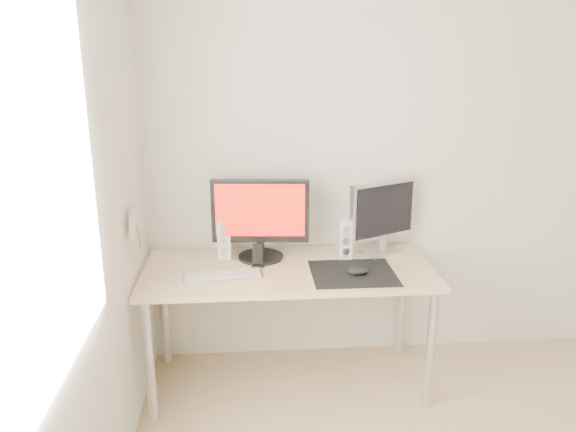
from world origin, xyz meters
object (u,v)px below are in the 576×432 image
mouse (358,271)px  speaker_left (224,239)px  main_monitor (260,216)px  desk (288,280)px  second_monitor (383,214)px  speaker_right (345,239)px  keyboard (223,275)px  phone_dock (258,259)px

mouse → speaker_left: bearing=155.8°
main_monitor → speaker_left: size_ratio=2.37×
main_monitor → speaker_left: 0.25m
desk → second_monitor: 0.68m
desk → mouse: bearing=-21.1°
second_monitor → speaker_right: bearing=-163.2°
speaker_right → keyboard: (-0.69, -0.23, -0.11)m
speaker_right → phone_dock: size_ratio=1.79×
speaker_right → speaker_left: bearing=175.3°
main_monitor → speaker_left: (-0.21, 0.03, -0.14)m
mouse → desk: 0.40m
main_monitor → speaker_right: main_monitor is taller
second_monitor → speaker_left: 0.93m
desk → speaker_left: speaker_left is taller
second_monitor → speaker_left: second_monitor is taller
main_monitor → speaker_right: 0.50m
main_monitor → phone_dock: main_monitor is taller
speaker_left → phone_dock: size_ratio=1.79×
mouse → main_monitor: bearing=150.3°
speaker_right → desk: bearing=-159.5°
speaker_left → phone_dock: (0.19, -0.15, -0.08)m
speaker_left → keyboard: bearing=-90.2°
second_monitor → desk: bearing=-161.0°
mouse → speaker_left: 0.79m
main_monitor → second_monitor: (0.71, 0.04, -0.01)m
mouse → speaker_right: 0.28m
speaker_right → second_monitor: bearing=16.8°
desk → main_monitor: size_ratio=2.90×
desk → speaker_right: size_ratio=6.87×
mouse → desk: size_ratio=0.07×
mouse → second_monitor: size_ratio=0.26×
desk → main_monitor: main_monitor is taller
desk → second_monitor: second_monitor is taller
desk → phone_dock: phone_dock is taller
main_monitor → second_monitor: bearing=3.6°
speaker_left → second_monitor: bearing=0.8°
desk → second_monitor: bearing=19.0°
mouse → speaker_left: size_ratio=0.48×
mouse → second_monitor: second_monitor is taller
mouse → keyboard: 0.72m
desk → speaker_right: speaker_right is taller
speaker_right → phone_dock: 0.52m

